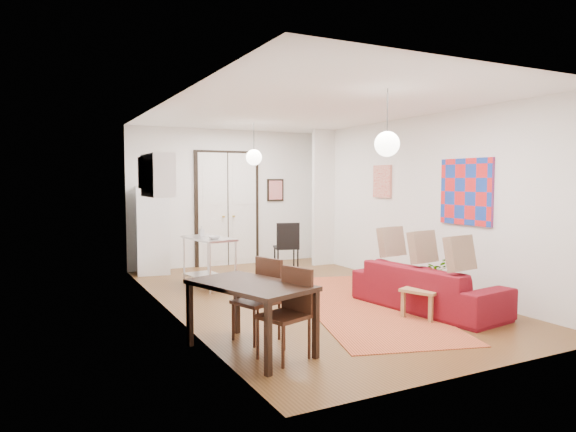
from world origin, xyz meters
name	(u,v)px	position (x,y,z in m)	size (l,w,h in m)	color
floor	(305,297)	(0.00, 0.00, 0.00)	(7.00, 7.00, 0.00)	brown
ceiling	(306,109)	(0.00, 0.00, 2.90)	(4.20, 7.00, 0.02)	white
wall_back	(227,198)	(0.00, 3.50, 1.45)	(4.20, 0.02, 2.90)	white
wall_front	(486,220)	(0.00, -3.50, 1.45)	(4.20, 0.02, 2.90)	white
wall_left	(170,208)	(-2.10, 0.00, 1.45)	(0.02, 7.00, 2.90)	white
wall_right	(412,202)	(2.10, 0.00, 1.45)	(0.02, 7.00, 2.90)	white
double_doors	(227,209)	(0.00, 3.46, 1.20)	(1.44, 0.06, 2.50)	white
stub_partition	(323,198)	(1.85, 2.55, 1.45)	(0.50, 0.10, 2.90)	white
wall_cabinet	(157,175)	(-1.92, 1.50, 1.90)	(0.35, 1.00, 0.70)	white
painting_popart	(466,192)	(2.08, -1.25, 1.65)	(0.05, 1.00, 1.00)	red
painting_abstract	(382,181)	(2.08, 0.80, 1.80)	(0.05, 0.50, 0.60)	beige
poster_back	(275,190)	(1.15, 3.47, 1.60)	(0.40, 0.03, 0.50)	red
print_left	(142,173)	(-2.07, 2.00, 1.95)	(0.03, 0.44, 0.54)	olive
pendant_back	(254,157)	(0.00, 2.00, 2.25)	(0.30, 0.30, 0.80)	white
pendant_front	(387,144)	(0.00, -2.00, 2.25)	(0.30, 0.30, 0.80)	white
kilim_rug	(359,304)	(0.48, -0.78, 0.01)	(1.59, 4.24, 0.01)	#C95032
sofa	(428,287)	(1.16, -1.46, 0.32)	(2.20, 0.86, 0.64)	maroon
coffee_table	(430,290)	(1.02, -1.66, 0.34)	(0.99, 0.78, 0.39)	tan
potted_plant	(436,272)	(1.12, -1.66, 0.58)	(0.30, 0.34, 0.38)	#2E622C
kitchen_counter	(209,255)	(-1.08, 1.46, 0.54)	(0.70, 1.17, 0.85)	silver
bowl	(214,238)	(-1.08, 1.16, 0.87)	(0.20, 0.20, 0.05)	white
soap_bottle	(201,231)	(-1.13, 1.71, 0.94)	(0.08, 0.08, 0.18)	#5398B4
fridge	(152,230)	(-1.67, 3.15, 0.85)	(0.60, 0.60, 1.70)	white
dining_table	(250,290)	(-1.75, -1.98, 0.66)	(1.16, 1.52, 0.74)	black
dining_chair_near	(253,292)	(-1.53, -1.54, 0.53)	(0.55, 0.68, 0.92)	#3C1E13
dining_chair_far	(280,306)	(-1.53, -2.24, 0.53)	(0.55, 0.68, 0.92)	#3C1E13
black_side_chair	(284,242)	(0.74, 2.23, 0.58)	(0.56, 0.57, 0.99)	black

